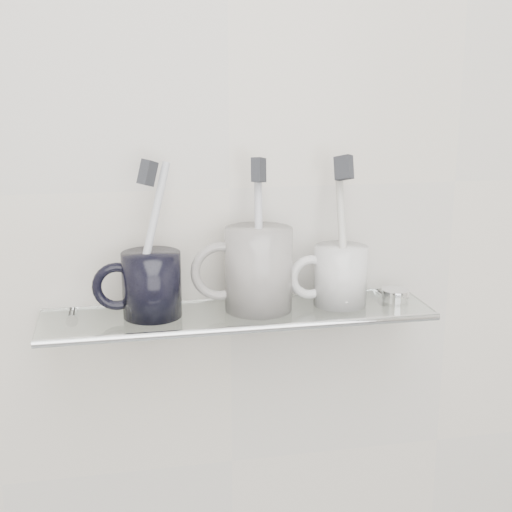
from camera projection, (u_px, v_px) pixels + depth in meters
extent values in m
plane|color=beige|center=(229.00, 188.00, 0.94)|extent=(2.50, 0.00, 2.50)
cube|color=silver|center=(238.00, 315.00, 0.92)|extent=(0.50, 0.12, 0.01)
cylinder|color=silver|center=(246.00, 329.00, 0.86)|extent=(0.50, 0.01, 0.01)
cylinder|color=silver|center=(73.00, 321.00, 0.92)|extent=(0.02, 0.03, 0.02)
cylinder|color=silver|center=(379.00, 302.00, 1.00)|extent=(0.02, 0.03, 0.02)
cylinder|color=black|center=(152.00, 285.00, 0.89)|extent=(0.10, 0.10, 0.08)
torus|color=black|center=(117.00, 286.00, 0.88)|extent=(0.06, 0.01, 0.06)
cylinder|color=silver|center=(150.00, 238.00, 0.87)|extent=(0.06, 0.04, 0.19)
cube|color=#292A2F|center=(148.00, 173.00, 0.85)|extent=(0.03, 0.03, 0.04)
cylinder|color=silver|center=(259.00, 269.00, 0.91)|extent=(0.10, 0.10, 0.11)
torus|color=silver|center=(220.00, 271.00, 0.90)|extent=(0.08, 0.01, 0.08)
cylinder|color=silver|center=(259.00, 233.00, 0.90)|extent=(0.02, 0.05, 0.19)
cube|color=#292A2F|center=(259.00, 170.00, 0.88)|extent=(0.02, 0.03, 0.03)
cylinder|color=silver|center=(340.00, 275.00, 0.94)|extent=(0.07, 0.07, 0.08)
torus|color=silver|center=(310.00, 277.00, 0.93)|extent=(0.06, 0.01, 0.06)
cylinder|color=beige|center=(342.00, 230.00, 0.92)|extent=(0.02, 0.07, 0.18)
cube|color=#292A2F|center=(344.00, 168.00, 0.90)|extent=(0.02, 0.03, 0.04)
cylinder|color=silver|center=(395.00, 295.00, 0.96)|extent=(0.04, 0.04, 0.02)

